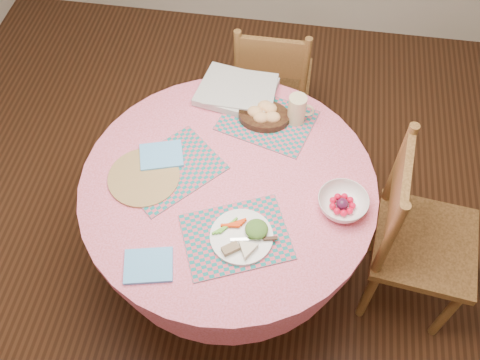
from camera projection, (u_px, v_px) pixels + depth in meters
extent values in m
plane|color=#331C0F|center=(231.00, 263.00, 2.83)|extent=(4.00, 4.00, 0.00)
cylinder|color=pink|center=(228.00, 185.00, 2.23)|extent=(1.24, 1.24, 0.04)
cone|color=pink|center=(229.00, 207.00, 2.37)|extent=(1.24, 1.24, 0.30)
cylinder|color=black|center=(230.00, 243.00, 2.65)|extent=(0.14, 0.14, 0.44)
cylinder|color=black|center=(231.00, 261.00, 2.80)|extent=(0.56, 0.56, 0.06)
cube|color=brown|center=(425.00, 244.00, 2.36)|extent=(0.49, 0.51, 0.04)
cylinder|color=brown|center=(447.00, 313.00, 2.42)|extent=(0.05, 0.05, 0.47)
cylinder|color=brown|center=(451.00, 242.00, 2.63)|extent=(0.05, 0.05, 0.47)
cylinder|color=brown|center=(369.00, 294.00, 2.48)|extent=(0.05, 0.05, 0.47)
cylinder|color=brown|center=(379.00, 226.00, 2.69)|extent=(0.05, 0.05, 0.47)
cylinder|color=brown|center=(388.00, 241.00, 2.07)|extent=(0.05, 0.05, 0.52)
cylinder|color=brown|center=(399.00, 166.00, 2.28)|extent=(0.05, 0.05, 0.52)
cube|color=brown|center=(400.00, 187.00, 2.09)|extent=(0.08, 0.38, 0.25)
cube|color=brown|center=(273.00, 81.00, 3.01)|extent=(0.42, 0.40, 0.04)
cylinder|color=brown|center=(302.00, 91.00, 3.26)|extent=(0.04, 0.04, 0.43)
cylinder|color=brown|center=(246.00, 84.00, 3.29)|extent=(0.04, 0.04, 0.43)
cylinder|color=brown|center=(297.00, 130.00, 3.08)|extent=(0.04, 0.04, 0.43)
cylinder|color=brown|center=(238.00, 124.00, 3.11)|extent=(0.04, 0.04, 0.43)
cylinder|color=brown|center=(304.00, 76.00, 2.70)|extent=(0.04, 0.04, 0.47)
cylinder|color=brown|center=(238.00, 68.00, 2.73)|extent=(0.04, 0.04, 0.47)
cube|color=brown|center=(272.00, 58.00, 2.64)|extent=(0.34, 0.03, 0.23)
cube|color=#147474|center=(236.00, 237.00, 2.06)|extent=(0.49, 0.43, 0.01)
cube|color=#147474|center=(171.00, 170.00, 2.25)|extent=(0.49, 0.50, 0.01)
cube|color=#147474|center=(267.00, 120.00, 2.41)|extent=(0.47, 0.40, 0.01)
cylinder|color=brown|center=(144.00, 177.00, 2.22)|extent=(0.30, 0.30, 0.01)
cube|color=#5FAFF5|center=(148.00, 266.00, 1.99)|extent=(0.21, 0.18, 0.01)
cube|color=#5FAFF5|center=(161.00, 155.00, 2.28)|extent=(0.21, 0.19, 0.01)
cylinder|color=white|center=(242.00, 237.00, 2.05)|extent=(0.24, 0.24, 0.01)
ellipsoid|color=#28551D|center=(257.00, 238.00, 2.02)|extent=(0.13, 0.13, 0.04)
cylinder|color=beige|center=(236.00, 249.00, 2.00)|extent=(0.12, 0.12, 0.02)
cube|color=brown|center=(223.00, 240.00, 2.02)|extent=(0.07, 0.07, 0.02)
cube|color=silver|center=(246.00, 243.00, 2.02)|extent=(0.15, 0.04, 0.00)
cylinder|color=black|center=(264.00, 116.00, 2.39)|extent=(0.23, 0.23, 0.03)
ellipsoid|color=#DDAF71|center=(255.00, 110.00, 2.37)|extent=(0.07, 0.06, 0.05)
ellipsoid|color=#DDAF71|center=(270.00, 106.00, 2.38)|extent=(0.07, 0.06, 0.05)
ellipsoid|color=#DDAF71|center=(273.00, 115.00, 2.35)|extent=(0.07, 0.06, 0.05)
ellipsoid|color=#DDAF71|center=(261.00, 116.00, 2.35)|extent=(0.07, 0.06, 0.05)
ellipsoid|color=#DDAF71|center=(265.00, 104.00, 2.39)|extent=(0.07, 0.06, 0.05)
cylinder|color=beige|center=(297.00, 109.00, 2.35)|extent=(0.08, 0.08, 0.14)
torus|color=beige|center=(307.00, 110.00, 2.34)|extent=(0.07, 0.01, 0.07)
imported|color=white|center=(343.00, 203.00, 2.12)|extent=(0.22, 0.22, 0.06)
sphere|color=red|center=(352.00, 206.00, 2.12)|extent=(0.03, 0.03, 0.03)
sphere|color=red|center=(350.00, 200.00, 2.14)|extent=(0.03, 0.03, 0.03)
sphere|color=red|center=(344.00, 196.00, 2.15)|extent=(0.03, 0.03, 0.03)
sphere|color=red|center=(338.00, 197.00, 2.15)|extent=(0.03, 0.03, 0.03)
sphere|color=red|center=(333.00, 200.00, 2.14)|extent=(0.03, 0.03, 0.03)
sphere|color=red|center=(333.00, 206.00, 2.12)|extent=(0.03, 0.03, 0.03)
sphere|color=red|center=(337.00, 211.00, 2.11)|extent=(0.03, 0.03, 0.03)
sphere|color=red|center=(344.00, 213.00, 2.10)|extent=(0.03, 0.03, 0.03)
sphere|color=red|center=(350.00, 211.00, 2.11)|extent=(0.03, 0.03, 0.03)
sphere|color=#431332|center=(342.00, 204.00, 2.12)|extent=(0.05, 0.05, 0.05)
cube|color=silver|center=(236.00, 92.00, 2.48)|extent=(0.38, 0.33, 0.03)
cube|color=silver|center=(241.00, 89.00, 2.46)|extent=(0.33, 0.26, 0.01)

